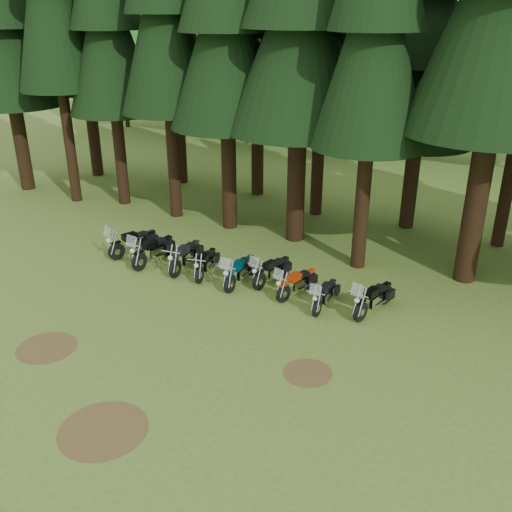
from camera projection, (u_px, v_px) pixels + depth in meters
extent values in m
plane|color=#456326|center=(167.00, 341.00, 17.58)|extent=(120.00, 120.00, 0.00)
cylinder|color=black|center=(20.00, 139.00, 30.84)|extent=(0.73, 0.73, 5.51)
cone|color=black|center=(3.00, 35.00, 28.69)|extent=(5.49, 5.49, 6.89)
cylinder|color=black|center=(69.00, 136.00, 28.68)|extent=(0.52, 0.52, 6.77)
cylinder|color=black|center=(120.00, 150.00, 28.54)|extent=(0.58, 0.58, 5.53)
cone|color=black|center=(109.00, 37.00, 26.38)|extent=(4.32, 4.32, 6.91)
cylinder|color=black|center=(173.00, 155.00, 26.71)|extent=(0.58, 0.58, 5.99)
cone|color=black|center=(165.00, 23.00, 24.37)|extent=(4.32, 4.32, 7.49)
cylinder|color=black|center=(229.00, 168.00, 25.40)|extent=(0.66, 0.66, 5.57)
cone|color=black|center=(226.00, 41.00, 23.23)|extent=(4.95, 4.95, 6.96)
cylinder|color=black|center=(296.00, 176.00, 24.02)|extent=(0.77, 0.77, 5.70)
cone|color=black|center=(301.00, 38.00, 21.79)|extent=(5.81, 5.81, 7.12)
cylinder|color=black|center=(363.00, 197.00, 21.43)|extent=(0.55, 0.55, 5.71)
cone|color=black|center=(375.00, 42.00, 19.20)|extent=(4.15, 4.15, 7.14)
cylinder|color=black|center=(477.00, 195.00, 20.17)|extent=(0.80, 0.80, 6.62)
cylinder|color=black|center=(93.00, 126.00, 33.33)|extent=(0.67, 0.67, 5.87)
cone|color=black|center=(81.00, 22.00, 31.03)|extent=(5.00, 5.00, 7.33)
cylinder|color=black|center=(180.00, 134.00, 31.98)|extent=(0.60, 0.60, 5.53)
cone|color=black|center=(175.00, 33.00, 29.82)|extent=(4.52, 4.52, 6.91)
cylinder|color=black|center=(258.00, 143.00, 29.94)|extent=(0.65, 0.65, 5.55)
cone|color=black|center=(258.00, 35.00, 27.77)|extent=(4.85, 4.85, 6.94)
cylinder|color=black|center=(318.00, 159.00, 27.06)|extent=(0.58, 0.58, 5.52)
cone|color=black|center=(323.00, 40.00, 24.90)|extent=(4.35, 4.35, 6.90)
cylinder|color=black|center=(411.00, 178.00, 25.60)|extent=(0.66, 0.66, 4.70)
cone|color=black|center=(423.00, 73.00, 23.77)|extent=(4.94, 4.94, 5.87)
cone|color=black|center=(432.00, 0.00, 22.64)|extent=(3.95, 3.95, 4.96)
cylinder|color=black|center=(508.00, 183.00, 23.40)|extent=(0.53, 0.53, 5.56)
cylinder|color=black|center=(126.00, 106.00, 47.05)|extent=(0.36, 0.36, 3.33)
sphere|color=#21651F|center=(121.00, 49.00, 45.24)|extent=(7.78, 7.78, 7.78)
sphere|color=#21651F|center=(128.00, 61.00, 44.27)|extent=(5.55, 5.55, 5.55)
cylinder|color=black|center=(191.00, 112.00, 44.86)|extent=(0.36, 0.36, 3.29)
sphere|color=#21651F|center=(189.00, 53.00, 43.06)|extent=(7.69, 7.69, 7.69)
sphere|color=#21651F|center=(197.00, 65.00, 42.11)|extent=(5.49, 5.49, 5.49)
cylinder|color=black|center=(248.00, 124.00, 41.75)|extent=(0.36, 0.36, 2.80)
sphere|color=#21651F|center=(247.00, 70.00, 40.23)|extent=(6.53, 6.53, 6.53)
sphere|color=#21651F|center=(256.00, 82.00, 39.41)|extent=(4.67, 4.67, 4.67)
cylinder|color=black|center=(322.00, 132.00, 39.63)|extent=(0.36, 0.36, 2.55)
sphere|color=#21651F|center=(325.00, 82.00, 38.24)|extent=(5.95, 5.95, 5.95)
sphere|color=#21651F|center=(335.00, 93.00, 37.50)|extent=(4.25, 4.25, 4.25)
cylinder|color=black|center=(417.00, 139.00, 37.92)|extent=(0.36, 0.36, 2.47)
sphere|color=#21651F|center=(423.00, 88.00, 36.58)|extent=(5.76, 5.76, 5.76)
sphere|color=#21651F|center=(436.00, 99.00, 35.86)|extent=(4.12, 4.12, 4.12)
cylinder|color=#4C3D1E|center=(47.00, 348.00, 17.24)|extent=(1.80, 1.80, 0.01)
cylinder|color=#4C3D1E|center=(308.00, 373.00, 16.07)|extent=(1.40, 1.40, 0.01)
cylinder|color=#4C3D1E|center=(103.00, 430.00, 13.92)|extent=(2.20, 2.20, 0.01)
cylinder|color=black|center=(117.00, 251.00, 23.00)|extent=(0.38, 0.71, 0.71)
cylinder|color=black|center=(152.00, 241.00, 24.02)|extent=(0.38, 0.71, 0.71)
cube|color=silver|center=(135.00, 244.00, 23.50)|extent=(0.54, 0.81, 0.36)
cube|color=black|center=(129.00, 236.00, 23.19)|extent=(0.50, 0.66, 0.26)
cube|color=black|center=(140.00, 234.00, 23.51)|extent=(0.50, 0.66, 0.13)
cube|color=silver|center=(107.00, 232.00, 22.42)|extent=(0.47, 0.28, 0.42)
cylinder|color=black|center=(139.00, 262.00, 22.07)|extent=(0.22, 0.74, 0.72)
cylinder|color=black|center=(168.00, 247.00, 23.38)|extent=(0.22, 0.74, 0.72)
cube|color=silver|center=(155.00, 252.00, 22.72)|extent=(0.37, 0.79, 0.37)
cube|color=black|center=(150.00, 244.00, 22.37)|extent=(0.38, 0.63, 0.26)
cube|color=black|center=(159.00, 241.00, 22.78)|extent=(0.38, 0.63, 0.13)
cube|color=silver|center=(131.00, 241.00, 21.42)|extent=(0.47, 0.18, 0.43)
cylinder|color=black|center=(175.00, 269.00, 21.52)|extent=(0.23, 0.73, 0.72)
cylinder|color=black|center=(196.00, 252.00, 22.94)|extent=(0.23, 0.73, 0.72)
cube|color=silver|center=(186.00, 257.00, 22.24)|extent=(0.38, 0.79, 0.37)
cube|color=black|center=(183.00, 250.00, 21.86)|extent=(0.39, 0.63, 0.26)
cube|color=black|center=(189.00, 247.00, 22.31)|extent=(0.39, 0.63, 0.13)
cylinder|color=black|center=(199.00, 275.00, 21.11)|extent=(0.27, 0.65, 0.64)
cylinder|color=black|center=(212.00, 259.00, 22.43)|extent=(0.27, 0.65, 0.64)
cube|color=silver|center=(206.00, 264.00, 21.78)|extent=(0.41, 0.72, 0.33)
cube|color=black|center=(204.00, 258.00, 21.44)|extent=(0.40, 0.58, 0.23)
cube|color=black|center=(208.00, 254.00, 21.84)|extent=(0.40, 0.58, 0.12)
cylinder|color=black|center=(230.00, 284.00, 20.40)|extent=(0.17, 0.69, 0.68)
cylinder|color=black|center=(250.00, 267.00, 21.72)|extent=(0.17, 0.69, 0.68)
cube|color=silver|center=(241.00, 272.00, 21.06)|extent=(0.31, 0.73, 0.35)
cube|color=#043D53|center=(238.00, 265.00, 20.72)|extent=(0.33, 0.58, 0.25)
cube|color=black|center=(244.00, 262.00, 21.12)|extent=(0.33, 0.58, 0.12)
cube|color=silver|center=(225.00, 264.00, 19.78)|extent=(0.44, 0.14, 0.41)
cylinder|color=black|center=(259.00, 281.00, 20.62)|extent=(0.27, 0.66, 0.64)
cylinder|color=black|center=(284.00, 268.00, 21.68)|extent=(0.27, 0.66, 0.64)
cube|color=silver|center=(273.00, 272.00, 21.15)|extent=(0.41, 0.73, 0.33)
cube|color=black|center=(269.00, 265.00, 20.85)|extent=(0.40, 0.59, 0.23)
cube|color=black|center=(277.00, 262.00, 21.18)|extent=(0.40, 0.59, 0.12)
cube|color=silver|center=(254.00, 262.00, 20.06)|extent=(0.43, 0.21, 0.39)
cylinder|color=black|center=(283.00, 294.00, 19.76)|extent=(0.30, 0.64, 0.63)
cylinder|color=black|center=(310.00, 280.00, 20.74)|extent=(0.30, 0.64, 0.63)
cube|color=silver|center=(298.00, 284.00, 20.25)|extent=(0.44, 0.72, 0.32)
cube|color=red|center=(294.00, 277.00, 19.96)|extent=(0.42, 0.58, 0.23)
cube|color=black|center=(302.00, 274.00, 20.27)|extent=(0.42, 0.58, 0.11)
cube|color=silver|center=(278.00, 274.00, 19.23)|extent=(0.42, 0.23, 0.38)
cylinder|color=black|center=(317.00, 308.00, 18.88)|extent=(0.13, 0.60, 0.60)
cylinder|color=black|center=(332.00, 290.00, 20.01)|extent=(0.13, 0.60, 0.60)
cube|color=silver|center=(325.00, 296.00, 19.45)|extent=(0.26, 0.63, 0.31)
cube|color=black|center=(324.00, 290.00, 19.15)|extent=(0.27, 0.50, 0.22)
cube|color=black|center=(328.00, 286.00, 19.50)|extent=(0.27, 0.50, 0.11)
cube|color=silver|center=(315.00, 290.00, 18.33)|extent=(0.38, 0.12, 0.36)
cylinder|color=black|center=(360.00, 312.00, 18.56)|extent=(0.30, 0.69, 0.68)
cylinder|color=black|center=(385.00, 295.00, 19.64)|extent=(0.30, 0.69, 0.68)
cube|color=silver|center=(374.00, 300.00, 19.10)|extent=(0.45, 0.77, 0.35)
cube|color=black|center=(372.00, 293.00, 18.79)|extent=(0.44, 0.62, 0.25)
cube|color=black|center=(379.00, 289.00, 19.12)|extent=(0.44, 0.62, 0.12)
cube|color=silver|center=(357.00, 290.00, 17.98)|extent=(0.45, 0.23, 0.41)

